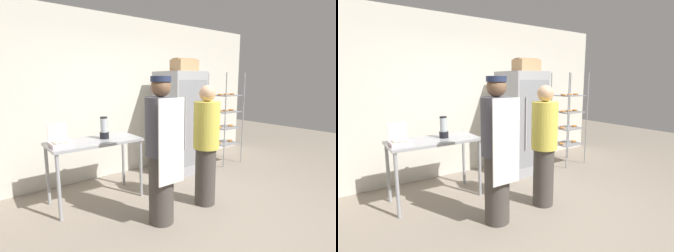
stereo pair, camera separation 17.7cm
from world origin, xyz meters
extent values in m
plane|color=gray|center=(0.00, 0.00, 0.00)|extent=(14.00, 14.00, 0.00)
cube|color=silver|center=(0.00, 2.21, 1.38)|extent=(6.40, 0.12, 2.77)
cube|color=#9EA0A5|center=(0.80, 1.58, 0.91)|extent=(0.71, 0.73, 1.83)
cube|color=gray|center=(0.80, 1.23, 0.93)|extent=(0.65, 0.02, 1.50)
cylinder|color=silver|center=(0.61, 1.20, 0.96)|extent=(0.02, 0.02, 0.90)
cylinder|color=#93969B|center=(1.59, 1.17, 0.91)|extent=(0.02, 0.02, 1.82)
cylinder|color=#93969B|center=(2.13, 1.17, 0.91)|extent=(0.02, 0.02, 1.82)
cylinder|color=#93969B|center=(1.59, 1.62, 0.91)|extent=(0.02, 0.02, 1.82)
cylinder|color=#93969B|center=(2.13, 1.62, 0.91)|extent=(0.02, 0.02, 1.82)
cube|color=gray|center=(1.86, 1.40, 0.40)|extent=(0.50, 0.42, 0.01)
torus|color=orange|center=(1.69, 1.40, 0.43)|extent=(0.10, 0.10, 0.03)
torus|color=orange|center=(2.04, 1.40, 0.43)|extent=(0.10, 0.10, 0.03)
cube|color=gray|center=(1.86, 1.40, 0.73)|extent=(0.50, 0.42, 0.01)
torus|color=orange|center=(1.69, 1.40, 0.75)|extent=(0.11, 0.11, 0.03)
torus|color=orange|center=(2.04, 1.40, 0.75)|extent=(0.11, 0.11, 0.03)
cube|color=gray|center=(1.86, 1.40, 1.05)|extent=(0.50, 0.42, 0.01)
torus|color=orange|center=(1.69, 1.40, 1.07)|extent=(0.11, 0.11, 0.03)
torus|color=orange|center=(1.86, 1.40, 1.07)|extent=(0.11, 0.11, 0.03)
torus|color=orange|center=(2.04, 1.40, 1.07)|extent=(0.11, 0.11, 0.03)
cube|color=gray|center=(1.86, 1.40, 1.38)|extent=(0.50, 0.42, 0.01)
torus|color=orange|center=(1.69, 1.40, 1.40)|extent=(0.10, 0.10, 0.03)
torus|color=orange|center=(1.86, 1.40, 1.40)|extent=(0.10, 0.10, 0.03)
torus|color=orange|center=(2.04, 1.40, 1.40)|extent=(0.10, 0.10, 0.03)
cube|color=#9EA0A5|center=(-0.93, 1.32, 0.85)|extent=(1.22, 0.61, 0.04)
cylinder|color=#9EA0A5|center=(-1.50, 1.06, 0.42)|extent=(0.04, 0.04, 0.83)
cylinder|color=#9EA0A5|center=(-0.36, 1.06, 0.42)|extent=(0.04, 0.04, 0.83)
cylinder|color=#9EA0A5|center=(-1.50, 1.59, 0.42)|extent=(0.04, 0.04, 0.83)
cylinder|color=#9EA0A5|center=(-0.36, 1.59, 0.42)|extent=(0.04, 0.04, 0.83)
cube|color=silver|center=(-1.39, 1.25, 0.89)|extent=(0.24, 0.23, 0.05)
cube|color=silver|center=(-1.39, 1.37, 1.03)|extent=(0.24, 0.01, 0.23)
torus|color=beige|center=(-1.45, 1.21, 0.93)|extent=(0.08, 0.08, 0.02)
torus|color=beige|center=(-1.39, 1.21, 0.93)|extent=(0.08, 0.08, 0.02)
torus|color=beige|center=(-1.33, 1.21, 0.93)|extent=(0.08, 0.08, 0.02)
torus|color=beige|center=(-1.45, 1.29, 0.93)|extent=(0.08, 0.08, 0.02)
torus|color=beige|center=(-1.39, 1.29, 0.93)|extent=(0.08, 0.08, 0.02)
torus|color=beige|center=(-1.33, 1.29, 0.93)|extent=(0.08, 0.08, 0.02)
cylinder|color=black|center=(-0.77, 1.34, 0.91)|extent=(0.13, 0.13, 0.09)
cylinder|color=#B2BCC1|center=(-0.77, 1.34, 1.06)|extent=(0.10, 0.10, 0.20)
cylinder|color=black|center=(-0.77, 1.34, 1.16)|extent=(0.10, 0.10, 0.02)
cube|color=tan|center=(0.88, 1.55, 1.93)|extent=(0.43, 0.30, 0.21)
cube|color=#A58057|center=(0.88, 1.55, 2.04)|extent=(0.44, 0.16, 0.02)
cylinder|color=#47423D|center=(-0.55, 0.30, 0.42)|extent=(0.29, 0.29, 0.83)
cylinder|color=#4C4C56|center=(-0.55, 0.30, 1.16)|extent=(0.36, 0.36, 0.66)
sphere|color=brown|center=(-0.55, 0.30, 1.60)|extent=(0.23, 0.23, 0.23)
cube|color=white|center=(-0.55, 0.11, 1.02)|extent=(0.35, 0.02, 0.95)
cylinder|color=#232D4C|center=(-0.55, 0.30, 1.69)|extent=(0.23, 0.23, 0.06)
cylinder|color=#47423D|center=(0.21, 0.33, 0.39)|extent=(0.28, 0.28, 0.78)
cylinder|color=#DBCC4C|center=(0.21, 0.33, 1.09)|extent=(0.34, 0.34, 0.62)
sphere|color=tan|center=(0.21, 0.33, 1.51)|extent=(0.21, 0.21, 0.21)
camera|label=1|loc=(-2.26, -2.04, 1.68)|focal=28.00mm
camera|label=2|loc=(-2.11, -2.15, 1.68)|focal=28.00mm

